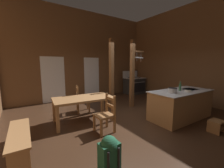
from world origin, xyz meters
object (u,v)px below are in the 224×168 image
stove_range (134,85)px  mixing_bowl_on_counter (188,91)px  dining_table (83,100)px  bench_along_left_wall (20,138)px  ladderback_chair_near_window (81,99)px  kitchen_island (181,104)px  backpack (109,153)px  stockpot_on_counter (173,90)px  bottle_tall_on_counter (180,87)px  step_stool (216,125)px  ladderback_chair_by_post (106,114)px

stove_range → mixing_bowl_on_counter: stove_range is taller
dining_table → bench_along_left_wall: size_ratio=1.25×
ladderback_chair_near_window → mixing_bowl_on_counter: 3.50m
kitchen_island → dining_table: (-2.66, 1.49, 0.20)m
dining_table → backpack: bearing=-102.1°
stockpot_on_counter → mixing_bowl_on_counter: 0.57m
bottle_tall_on_counter → kitchen_island: bearing=-13.5°
ladderback_chair_near_window → mixing_bowl_on_counter: (2.33, -2.58, 0.48)m
kitchen_island → stockpot_on_counter: bearing=-173.9°
step_stool → mixing_bowl_on_counter: mixing_bowl_on_counter is taller
kitchen_island → ladderback_chair_near_window: (-2.38, 2.36, 0.00)m
ladderback_chair_by_post → backpack: 1.37m
stove_range → bottle_tall_on_counter: bearing=-112.2°
backpack → bottle_tall_on_counter: (3.04, 0.63, 0.70)m
stove_range → ladderback_chair_near_window: stove_range is taller
step_stool → stockpot_on_counter: (-0.46, 0.97, 0.79)m
dining_table → stockpot_on_counter: size_ratio=5.81×
backpack → bottle_tall_on_counter: 3.18m
backpack → ladderback_chair_by_post: bearing=60.4°
bench_along_left_wall → stockpot_on_counter: 3.84m
kitchen_island → bottle_tall_on_counter: bearing=166.5°
stove_range → step_stool: (-1.54, -4.67, -0.30)m
dining_table → ladderback_chair_by_post: 0.96m
stockpot_on_counter → mixing_bowl_on_counter: bearing=-16.3°
bench_along_left_wall → backpack: bearing=-48.8°
dining_table → stockpot_on_counter: stockpot_on_counter is taller
kitchen_island → ladderback_chair_by_post: size_ratio=2.31×
mixing_bowl_on_counter → bench_along_left_wall: bearing=167.2°
kitchen_island → step_stool: 1.08m
dining_table → backpack: (-0.45, -2.10, -0.34)m
dining_table → ladderback_chair_by_post: bearing=-76.3°
dining_table → bench_along_left_wall: dining_table is taller
kitchen_island → ladderback_chair_by_post: bearing=166.7°
dining_table → bench_along_left_wall: 1.83m
ladderback_chair_by_post → stockpot_on_counter: size_ratio=3.10×
step_stool → ladderback_chair_by_post: 2.82m
dining_table → stove_range: bearing=27.9°
ladderback_chair_by_post → step_stool: bearing=-35.0°
ladderback_chair_near_window → mixing_bowl_on_counter: bearing=-47.9°
kitchen_island → ladderback_chair_near_window: 3.35m
dining_table → bottle_tall_on_counter: size_ratio=6.06×
backpack → stockpot_on_counter: (2.52, 0.55, 0.66)m
stockpot_on_counter → bench_along_left_wall: bearing=167.8°
ladderback_chair_near_window → backpack: size_ratio=1.59×
ladderback_chair_by_post → dining_table: bearing=103.7°
kitchen_island → backpack: (-3.11, -0.61, -0.13)m
kitchen_island → dining_table: size_ratio=1.23×
ladderback_chair_near_window → stockpot_on_counter: stockpot_on_counter is taller
stockpot_on_counter → stove_range: bearing=61.7°
step_stool → backpack: (-2.98, 0.43, 0.14)m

